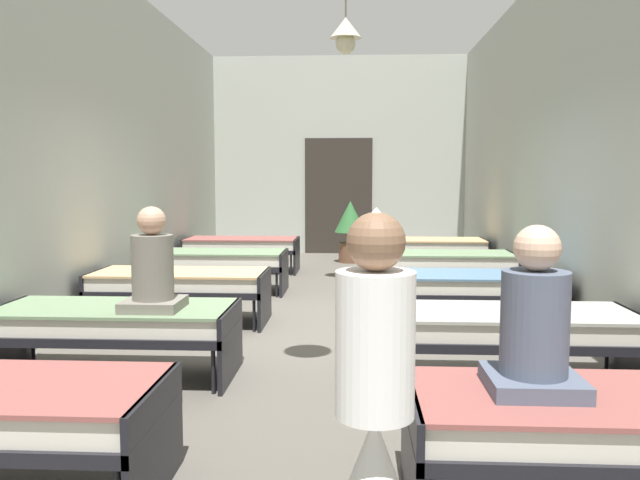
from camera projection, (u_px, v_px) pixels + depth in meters
ground_plane at (322, 329)px, 6.92m from camera, size 5.82×13.72×0.10m
room_shell at (327, 141)px, 7.92m from camera, size 5.62×13.32×4.08m
bed_right_row_0 at (609, 423)px, 3.01m from camera, size 1.90×0.84×0.57m
bed_left_row_1 at (115, 323)px, 5.07m from camera, size 1.90×0.84×0.57m
bed_right_row_1 at (512, 328)px, 4.90m from camera, size 1.90×0.84×0.57m
bed_left_row_2 at (180, 283)px, 6.96m from camera, size 1.90×0.84×0.57m
bed_right_row_2 at (468, 286)px, 6.79m from camera, size 1.90×0.84×0.57m
bed_left_row_3 at (218, 261)px, 8.85m from camera, size 1.90×0.84×0.57m
bed_right_row_3 at (444, 262)px, 8.68m from camera, size 1.90×0.84×0.57m
bed_left_row_4 at (242, 246)px, 10.74m from camera, size 1.90×0.84×0.57m
bed_right_row_4 at (428, 247)px, 10.57m from camera, size 1.90×0.84×0.57m
nurse_near_aisle at (374, 459)px, 2.42m from camera, size 0.52×0.52×1.49m
patient_seated_primary at (153, 272)px, 4.91m from camera, size 0.44×0.44×0.80m
patient_seated_secondary at (534, 330)px, 3.04m from camera, size 0.44×0.44×0.80m
potted_plant at (350, 226)px, 11.91m from camera, size 0.58×0.58×1.16m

